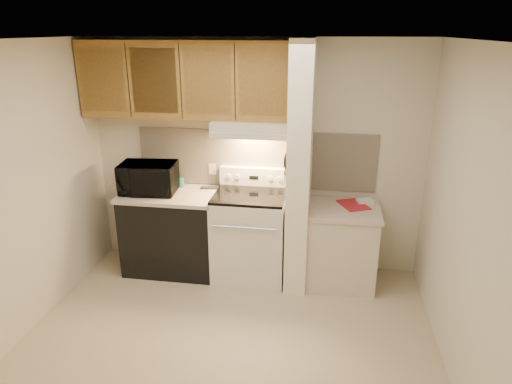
# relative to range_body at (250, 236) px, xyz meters

# --- Properties ---
(floor) EXTENTS (3.60, 3.60, 0.00)m
(floor) POSITION_rel_range_body_xyz_m (0.00, -1.16, -0.46)
(floor) COLOR #BBAA8A
(floor) RESTS_ON ground
(ceiling) EXTENTS (3.60, 3.60, 0.00)m
(ceiling) POSITION_rel_range_body_xyz_m (0.00, -1.16, 2.04)
(ceiling) COLOR white
(ceiling) RESTS_ON wall_back
(wall_back) EXTENTS (3.60, 2.50, 0.02)m
(wall_back) POSITION_rel_range_body_xyz_m (0.00, 0.34, 0.79)
(wall_back) COLOR beige
(wall_back) RESTS_ON floor
(wall_left) EXTENTS (0.02, 3.00, 2.50)m
(wall_left) POSITION_rel_range_body_xyz_m (-1.80, -1.16, 0.79)
(wall_left) COLOR beige
(wall_left) RESTS_ON floor
(wall_right) EXTENTS (0.02, 3.00, 2.50)m
(wall_right) POSITION_rel_range_body_xyz_m (1.80, -1.16, 0.79)
(wall_right) COLOR beige
(wall_right) RESTS_ON floor
(backsplash) EXTENTS (2.60, 0.02, 0.63)m
(backsplash) POSITION_rel_range_body_xyz_m (0.00, 0.33, 0.78)
(backsplash) COLOR beige
(backsplash) RESTS_ON wall_back
(range_body) EXTENTS (0.76, 0.65, 0.92)m
(range_body) POSITION_rel_range_body_xyz_m (0.00, 0.00, 0.00)
(range_body) COLOR silver
(range_body) RESTS_ON floor
(oven_window) EXTENTS (0.50, 0.01, 0.30)m
(oven_window) POSITION_rel_range_body_xyz_m (0.00, -0.32, 0.04)
(oven_window) COLOR black
(oven_window) RESTS_ON range_body
(oven_handle) EXTENTS (0.65, 0.02, 0.02)m
(oven_handle) POSITION_rel_range_body_xyz_m (0.00, -0.35, 0.26)
(oven_handle) COLOR silver
(oven_handle) RESTS_ON range_body
(cooktop) EXTENTS (0.74, 0.64, 0.03)m
(cooktop) POSITION_rel_range_body_xyz_m (0.00, 0.00, 0.48)
(cooktop) COLOR black
(cooktop) RESTS_ON range_body
(range_backguard) EXTENTS (0.76, 0.08, 0.20)m
(range_backguard) POSITION_rel_range_body_xyz_m (0.00, 0.28, 0.59)
(range_backguard) COLOR silver
(range_backguard) RESTS_ON range_body
(range_display) EXTENTS (0.10, 0.01, 0.04)m
(range_display) POSITION_rel_range_body_xyz_m (0.00, 0.24, 0.59)
(range_display) COLOR black
(range_display) RESTS_ON range_backguard
(range_knob_left_outer) EXTENTS (0.05, 0.02, 0.05)m
(range_knob_left_outer) POSITION_rel_range_body_xyz_m (-0.28, 0.24, 0.59)
(range_knob_left_outer) COLOR silver
(range_knob_left_outer) RESTS_ON range_backguard
(range_knob_left_inner) EXTENTS (0.05, 0.02, 0.05)m
(range_knob_left_inner) POSITION_rel_range_body_xyz_m (-0.18, 0.24, 0.59)
(range_knob_left_inner) COLOR silver
(range_knob_left_inner) RESTS_ON range_backguard
(range_knob_right_inner) EXTENTS (0.05, 0.02, 0.05)m
(range_knob_right_inner) POSITION_rel_range_body_xyz_m (0.18, 0.24, 0.59)
(range_knob_right_inner) COLOR silver
(range_knob_right_inner) RESTS_ON range_backguard
(range_knob_right_outer) EXTENTS (0.05, 0.02, 0.05)m
(range_knob_right_outer) POSITION_rel_range_body_xyz_m (0.28, 0.24, 0.59)
(range_knob_right_outer) COLOR silver
(range_knob_right_outer) RESTS_ON range_backguard
(dishwasher_front) EXTENTS (1.00, 0.63, 0.87)m
(dishwasher_front) POSITION_rel_range_body_xyz_m (-0.88, 0.01, -0.03)
(dishwasher_front) COLOR black
(dishwasher_front) RESTS_ON floor
(left_countertop) EXTENTS (1.04, 0.67, 0.04)m
(left_countertop) POSITION_rel_range_body_xyz_m (-0.88, 0.01, 0.43)
(left_countertop) COLOR beige
(left_countertop) RESTS_ON dishwasher_front
(spoon_rest) EXTENTS (0.23, 0.10, 0.01)m
(spoon_rest) POSITION_rel_range_body_xyz_m (-0.48, 0.21, 0.46)
(spoon_rest) COLOR black
(spoon_rest) RESTS_ON left_countertop
(teal_jar) EXTENTS (0.11, 0.11, 0.10)m
(teal_jar) POSITION_rel_range_body_xyz_m (-0.83, 0.23, 0.50)
(teal_jar) COLOR #266257
(teal_jar) RESTS_ON left_countertop
(outlet) EXTENTS (0.08, 0.01, 0.12)m
(outlet) POSITION_rel_range_body_xyz_m (-0.48, 0.32, 0.64)
(outlet) COLOR beige
(outlet) RESTS_ON backsplash
(microwave) EXTENTS (0.62, 0.44, 0.32)m
(microwave) POSITION_rel_range_body_xyz_m (-1.10, -0.01, 0.61)
(microwave) COLOR black
(microwave) RESTS_ON left_countertop
(partition_pillar) EXTENTS (0.22, 0.70, 2.50)m
(partition_pillar) POSITION_rel_range_body_xyz_m (0.51, -0.01, 0.79)
(partition_pillar) COLOR white
(partition_pillar) RESTS_ON floor
(pillar_trim) EXTENTS (0.01, 0.70, 0.04)m
(pillar_trim) POSITION_rel_range_body_xyz_m (0.39, -0.01, 0.84)
(pillar_trim) COLOR olive
(pillar_trim) RESTS_ON partition_pillar
(knife_strip) EXTENTS (0.02, 0.42, 0.04)m
(knife_strip) POSITION_rel_range_body_xyz_m (0.39, -0.06, 0.86)
(knife_strip) COLOR black
(knife_strip) RESTS_ON partition_pillar
(knife_blade_a) EXTENTS (0.01, 0.03, 0.16)m
(knife_blade_a) POSITION_rel_range_body_xyz_m (0.38, -0.22, 0.76)
(knife_blade_a) COLOR silver
(knife_blade_a) RESTS_ON knife_strip
(knife_handle_a) EXTENTS (0.02, 0.02, 0.10)m
(knife_handle_a) POSITION_rel_range_body_xyz_m (0.38, -0.21, 0.91)
(knife_handle_a) COLOR black
(knife_handle_a) RESTS_ON knife_strip
(knife_blade_b) EXTENTS (0.01, 0.04, 0.18)m
(knife_blade_b) POSITION_rel_range_body_xyz_m (0.38, -0.14, 0.75)
(knife_blade_b) COLOR silver
(knife_blade_b) RESTS_ON knife_strip
(knife_handle_b) EXTENTS (0.02, 0.02, 0.10)m
(knife_handle_b) POSITION_rel_range_body_xyz_m (0.38, -0.12, 0.91)
(knife_handle_b) COLOR black
(knife_handle_b) RESTS_ON knife_strip
(knife_blade_c) EXTENTS (0.01, 0.04, 0.20)m
(knife_blade_c) POSITION_rel_range_body_xyz_m (0.38, -0.06, 0.74)
(knife_blade_c) COLOR silver
(knife_blade_c) RESTS_ON knife_strip
(knife_handle_c) EXTENTS (0.02, 0.02, 0.10)m
(knife_handle_c) POSITION_rel_range_body_xyz_m (0.38, -0.06, 0.91)
(knife_handle_c) COLOR black
(knife_handle_c) RESTS_ON knife_strip
(knife_blade_d) EXTENTS (0.01, 0.04, 0.16)m
(knife_blade_d) POSITION_rel_range_body_xyz_m (0.38, 0.01, 0.76)
(knife_blade_d) COLOR silver
(knife_blade_d) RESTS_ON knife_strip
(knife_handle_d) EXTENTS (0.02, 0.02, 0.10)m
(knife_handle_d) POSITION_rel_range_body_xyz_m (0.38, 0.03, 0.91)
(knife_handle_d) COLOR black
(knife_handle_d) RESTS_ON knife_strip
(knife_blade_e) EXTENTS (0.01, 0.04, 0.18)m
(knife_blade_e) POSITION_rel_range_body_xyz_m (0.38, 0.12, 0.75)
(knife_blade_e) COLOR silver
(knife_blade_e) RESTS_ON knife_strip
(knife_handle_e) EXTENTS (0.02, 0.02, 0.10)m
(knife_handle_e) POSITION_rel_range_body_xyz_m (0.38, 0.11, 0.91)
(knife_handle_e) COLOR black
(knife_handle_e) RESTS_ON knife_strip
(oven_mitt) EXTENTS (0.03, 0.11, 0.26)m
(oven_mitt) POSITION_rel_range_body_xyz_m (0.38, 0.17, 0.75)
(oven_mitt) COLOR gray
(oven_mitt) RESTS_ON partition_pillar
(right_cab_base) EXTENTS (0.70, 0.60, 0.81)m
(right_cab_base) POSITION_rel_range_body_xyz_m (0.97, -0.01, -0.06)
(right_cab_base) COLOR beige
(right_cab_base) RESTS_ON floor
(right_countertop) EXTENTS (0.74, 0.64, 0.04)m
(right_countertop) POSITION_rel_range_body_xyz_m (0.97, -0.01, 0.37)
(right_countertop) COLOR beige
(right_countertop) RESTS_ON right_cab_base
(red_folder) EXTENTS (0.36, 0.40, 0.01)m
(red_folder) POSITION_rel_range_body_xyz_m (1.07, 0.09, 0.40)
(red_folder) COLOR #AE1E28
(red_folder) RESTS_ON right_countertop
(white_box) EXTENTS (0.19, 0.15, 0.04)m
(white_box) POSITION_rel_range_body_xyz_m (1.19, 0.17, 0.41)
(white_box) COLOR white
(white_box) RESTS_ON right_countertop
(range_hood) EXTENTS (0.78, 0.44, 0.15)m
(range_hood) POSITION_rel_range_body_xyz_m (0.00, 0.12, 1.17)
(range_hood) COLOR beige
(range_hood) RESTS_ON upper_cabinets
(hood_lip) EXTENTS (0.78, 0.04, 0.06)m
(hood_lip) POSITION_rel_range_body_xyz_m (0.00, -0.08, 1.12)
(hood_lip) COLOR beige
(hood_lip) RESTS_ON range_hood
(upper_cabinets) EXTENTS (2.18, 0.33, 0.77)m
(upper_cabinets) POSITION_rel_range_body_xyz_m (-0.69, 0.17, 1.62)
(upper_cabinets) COLOR olive
(upper_cabinets) RESTS_ON wall_back
(cab_door_a) EXTENTS (0.46, 0.01, 0.63)m
(cab_door_a) POSITION_rel_range_body_xyz_m (-1.51, 0.01, 1.62)
(cab_door_a) COLOR olive
(cab_door_a) RESTS_ON upper_cabinets
(cab_gap_a) EXTENTS (0.01, 0.01, 0.73)m
(cab_gap_a) POSITION_rel_range_body_xyz_m (-1.23, 0.01, 1.62)
(cab_gap_a) COLOR black
(cab_gap_a) RESTS_ON upper_cabinets
(cab_door_b) EXTENTS (0.46, 0.01, 0.63)m
(cab_door_b) POSITION_rel_range_body_xyz_m (-0.96, 0.01, 1.62)
(cab_door_b) COLOR olive
(cab_door_b) RESTS_ON upper_cabinets
(cab_gap_b) EXTENTS (0.01, 0.01, 0.73)m
(cab_gap_b) POSITION_rel_range_body_xyz_m (-0.69, 0.01, 1.62)
(cab_gap_b) COLOR black
(cab_gap_b) RESTS_ON upper_cabinets
(cab_door_c) EXTENTS (0.46, 0.01, 0.63)m
(cab_door_c) POSITION_rel_range_body_xyz_m (-0.42, 0.01, 1.62)
(cab_door_c) COLOR olive
(cab_door_c) RESTS_ON upper_cabinets
(cab_gap_c) EXTENTS (0.01, 0.01, 0.73)m
(cab_gap_c) POSITION_rel_range_body_xyz_m (-0.14, 0.01, 1.62)
(cab_gap_c) COLOR black
(cab_gap_c) RESTS_ON upper_cabinets
(cab_door_d) EXTENTS (0.46, 0.01, 0.63)m
(cab_door_d) POSITION_rel_range_body_xyz_m (0.13, 0.01, 1.62)
(cab_door_d) COLOR olive
(cab_door_d) RESTS_ON upper_cabinets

